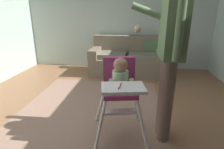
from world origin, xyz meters
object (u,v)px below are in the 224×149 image
(adult_standing, at_px, (169,56))
(toy_ball, at_px, (107,95))
(high_chair, at_px, (120,83))
(couch, at_px, (128,59))

(adult_standing, xyz_separation_m, toy_ball, (-0.77, 0.86, -0.89))
(high_chair, height_order, toy_ball, high_chair)
(couch, bearing_deg, high_chair, 0.06)
(high_chair, xyz_separation_m, toy_ball, (-0.28, 0.88, -0.57))
(adult_standing, height_order, toy_ball, adult_standing)
(toy_ball, bearing_deg, couch, 79.33)
(couch, relative_size, adult_standing, 1.01)
(adult_standing, bearing_deg, couch, -79.69)
(couch, xyz_separation_m, toy_ball, (-0.28, -1.47, -0.26))
(high_chair, distance_m, toy_ball, 1.08)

